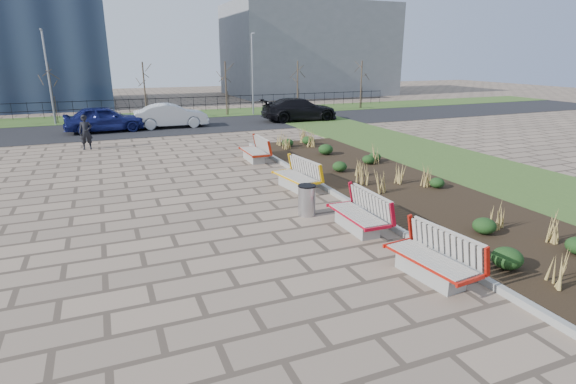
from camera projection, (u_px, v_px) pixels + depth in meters
name	position (u px, v px, depth m)	size (l,w,h in m)	color
ground	(276.00, 279.00, 9.44)	(120.00, 120.00, 0.00)	#856F5B
planting_bed	(389.00, 185.00, 16.12)	(4.50, 18.00, 0.10)	black
planting_curb	(331.00, 191.00, 15.26)	(0.16, 18.00, 0.15)	gray
grass_verge_near	(489.00, 173.00, 17.85)	(5.00, 38.00, 0.04)	#33511E
grass_verge_far	(145.00, 116.00, 34.19)	(80.00, 5.00, 0.04)	#33511E
road	(155.00, 128.00, 28.89)	(80.00, 7.00, 0.02)	black
bench_a	(431.00, 257.00, 9.34)	(0.90, 2.10, 1.00)	#B8160C
bench_b	(357.00, 212.00, 11.97)	(0.90, 2.10, 1.00)	#B70C23
bench_c	(295.00, 175.00, 15.68)	(0.90, 2.10, 1.00)	#FDB20D
bench_d	(253.00, 150.00, 19.82)	(0.90, 2.10, 1.00)	#A91F0B
litter_bin	(307.00, 201.00, 13.11)	(0.51, 0.51, 0.89)	#B2B2B7
pedestrian	(86.00, 132.00, 22.15)	(0.62, 0.41, 1.71)	black
car_blue	(105.00, 119.00, 27.15)	(1.86, 4.62, 1.57)	navy
car_silver	(171.00, 116.00, 28.82)	(1.60, 4.58, 1.51)	#B3B7BB
car_black	(300.00, 109.00, 31.82)	(2.21, 5.44, 1.58)	black
tree_b	(52.00, 93.00, 30.09)	(1.40, 1.40, 4.00)	#4C3D2D
tree_c	(145.00, 91.00, 32.27)	(1.40, 1.40, 4.00)	#4C3D2D
tree_d	(226.00, 88.00, 34.45)	(1.40, 1.40, 4.00)	#4C3D2D
tree_e	(298.00, 86.00, 36.63)	(1.40, 1.40, 4.00)	#4C3D2D
tree_f	(361.00, 85.00, 38.81)	(1.40, 1.40, 4.00)	#4C3D2D
lamp_west	(49.00, 78.00, 29.36)	(0.24, 0.60, 6.00)	gray
lamp_east	(253.00, 75.00, 34.44)	(0.24, 0.60, 6.00)	gray
railing_fence	(143.00, 106.00, 35.34)	(44.00, 0.10, 1.20)	black
building_grey	(308.00, 50.00, 52.38)	(18.00, 12.00, 10.00)	slate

